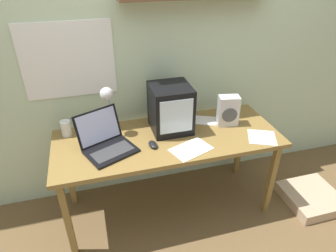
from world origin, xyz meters
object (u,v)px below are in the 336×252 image
(loose_paper_near_laptop, at_px, (262,137))
(computer_mouse, at_px, (153,145))
(laptop, at_px, (105,140))
(crt_monitor, at_px, (171,108))
(floor_cushion, at_px, (311,197))
(corner_desk, at_px, (168,144))
(juice_glass, at_px, (66,129))
(desk_lamp, at_px, (108,101))
(space_heater, at_px, (228,111))
(open_notebook, at_px, (199,120))
(printed_handout, at_px, (191,149))

(loose_paper_near_laptop, bearing_deg, computer_mouse, 172.48)
(laptop, bearing_deg, computer_mouse, -35.97)
(crt_monitor, xyz_separation_m, floor_cushion, (1.22, -0.42, -0.88))
(crt_monitor, bearing_deg, laptop, -165.33)
(corner_desk, relative_size, juice_glass, 13.92)
(laptop, xyz_separation_m, desk_lamp, (0.06, 0.20, 0.21))
(corner_desk, distance_m, space_heater, 0.56)
(open_notebook, xyz_separation_m, printed_handout, (-0.21, -0.39, 0.00))
(space_heater, bearing_deg, computer_mouse, -156.50)
(loose_paper_near_laptop, xyz_separation_m, printed_handout, (-0.58, -0.00, 0.00))
(space_heater, xyz_separation_m, loose_paper_near_laptop, (0.18, -0.26, -0.12))
(corner_desk, distance_m, juice_glass, 0.80)
(corner_desk, bearing_deg, desk_lamp, 156.94)
(juice_glass, bearing_deg, laptop, -42.83)
(desk_lamp, height_order, computer_mouse, desk_lamp)
(corner_desk, xyz_separation_m, juice_glass, (-0.76, 0.24, 0.12))
(loose_paper_near_laptop, bearing_deg, laptop, 171.14)
(laptop, distance_m, space_heater, 1.01)
(computer_mouse, xyz_separation_m, printed_handout, (0.26, -0.11, -0.01))
(laptop, relative_size, computer_mouse, 3.94)
(computer_mouse, bearing_deg, floor_cushion, -8.49)
(corner_desk, distance_m, loose_paper_near_laptop, 0.73)
(laptop, distance_m, computer_mouse, 0.35)
(crt_monitor, distance_m, floor_cushion, 1.56)
(loose_paper_near_laptop, distance_m, open_notebook, 0.54)
(open_notebook, bearing_deg, juice_glass, 177.01)
(open_notebook, height_order, floor_cushion, open_notebook)
(corner_desk, bearing_deg, computer_mouse, -146.89)
(corner_desk, distance_m, printed_handout, 0.25)
(loose_paper_near_laptop, relative_size, printed_handout, 0.82)
(desk_lamp, distance_m, space_heater, 0.97)
(corner_desk, bearing_deg, space_heater, 6.62)
(desk_lamp, height_order, open_notebook, desk_lamp)
(corner_desk, relative_size, crt_monitor, 4.71)
(laptop, height_order, juice_glass, laptop)
(juice_glass, xyz_separation_m, printed_handout, (0.87, -0.44, -0.05))
(juice_glass, bearing_deg, desk_lamp, -10.06)
(juice_glass, distance_m, loose_paper_near_laptop, 1.52)
(printed_handout, height_order, floor_cushion, printed_handout)
(open_notebook, bearing_deg, laptop, -165.96)
(open_notebook, bearing_deg, corner_desk, -151.00)
(desk_lamp, distance_m, floor_cushion, 2.01)
(desk_lamp, xyz_separation_m, space_heater, (0.95, -0.12, -0.15))
(space_heater, xyz_separation_m, open_notebook, (-0.20, 0.12, -0.12))
(desk_lamp, relative_size, printed_handout, 1.18)
(crt_monitor, relative_size, loose_paper_near_laptop, 1.35)
(laptop, bearing_deg, loose_paper_near_laptop, -32.65)
(juice_glass, bearing_deg, loose_paper_near_laptop, -16.86)
(space_heater, relative_size, computer_mouse, 2.23)
(corner_desk, distance_m, open_notebook, 0.38)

